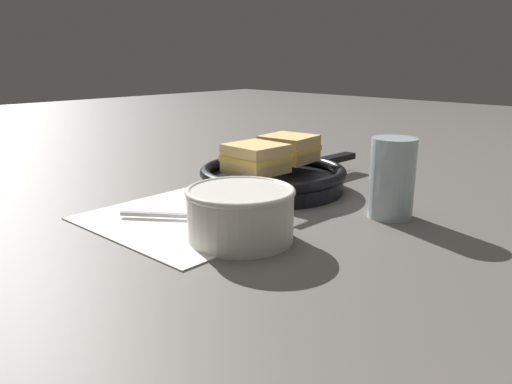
# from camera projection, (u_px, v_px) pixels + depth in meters

# --- Properties ---
(ground_plane) EXTENTS (4.00, 4.00, 0.00)m
(ground_plane) POSITION_uv_depth(u_px,v_px,m) (226.00, 215.00, 0.73)
(ground_plane) COLOR #56514C
(napkin) EXTENTS (0.28, 0.24, 0.00)m
(napkin) POSITION_uv_depth(u_px,v_px,m) (184.00, 219.00, 0.70)
(napkin) COLOR white
(napkin) RESTS_ON ground_plane
(soup_bowl) EXTENTS (0.14, 0.14, 0.07)m
(soup_bowl) POSITION_uv_depth(u_px,v_px,m) (240.00, 211.00, 0.62)
(soup_bowl) COLOR silver
(soup_bowl) RESTS_ON ground_plane
(spoon) EXTENTS (0.13, 0.11, 0.01)m
(spoon) POSITION_uv_depth(u_px,v_px,m) (193.00, 216.00, 0.70)
(spoon) COLOR #B7B7BC
(spoon) RESTS_ON napkin
(skillet) EXTENTS (0.25, 0.35, 0.04)m
(skillet) POSITION_uv_depth(u_px,v_px,m) (274.00, 178.00, 0.86)
(skillet) COLOR black
(skillet) RESTS_ON ground_plane
(sandwich_near_left) EXTENTS (0.09, 0.08, 0.05)m
(sandwich_near_left) POSITION_uv_depth(u_px,v_px,m) (256.00, 158.00, 0.80)
(sandwich_near_left) COLOR #DBB26B
(sandwich_near_left) RESTS_ON skillet
(sandwich_near_right) EXTENTS (0.10, 0.09, 0.05)m
(sandwich_near_right) POSITION_uv_depth(u_px,v_px,m) (289.00, 148.00, 0.89)
(sandwich_near_right) COLOR #DBB26B
(sandwich_near_right) RESTS_ON skillet
(drinking_glass) EXTENTS (0.06, 0.06, 0.11)m
(drinking_glass) POSITION_uv_depth(u_px,v_px,m) (392.00, 178.00, 0.71)
(drinking_glass) COLOR silver
(drinking_glass) RESTS_ON ground_plane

